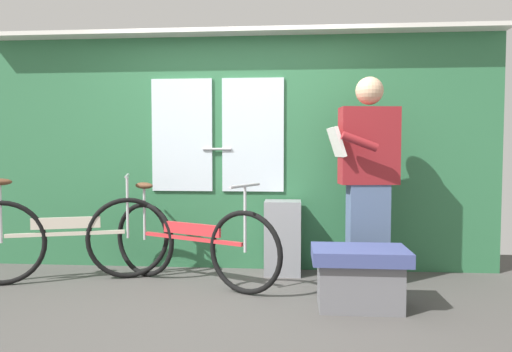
% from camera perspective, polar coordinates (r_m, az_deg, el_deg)
% --- Properties ---
extents(ground_plane, '(6.01, 4.00, 0.04)m').
position_cam_1_polar(ground_plane, '(3.66, -4.42, -15.83)').
color(ground_plane, '#474442').
extents(train_door_wall, '(5.01, 0.28, 2.31)m').
position_cam_1_polar(train_door_wall, '(4.65, -2.26, 3.59)').
color(train_door_wall, '#2D6B42').
rests_on(train_door_wall, ground_plane).
extents(bicycle_near_door, '(1.62, 0.84, 0.90)m').
position_cam_1_polar(bicycle_near_door, '(4.17, -7.92, -7.99)').
color(bicycle_near_door, black).
rests_on(bicycle_near_door, ground_plane).
extents(bicycle_leaning_behind, '(1.73, 0.66, 0.95)m').
position_cam_1_polar(bicycle_leaning_behind, '(4.53, -22.08, -6.96)').
color(bicycle_leaning_behind, black).
rests_on(bicycle_leaning_behind, ground_plane).
extents(passenger_reading_newspaper, '(0.61, 0.55, 1.79)m').
position_cam_1_polar(passenger_reading_newspaper, '(4.16, 13.34, 0.04)').
color(passenger_reading_newspaper, slate).
rests_on(passenger_reading_newspaper, ground_plane).
extents(trash_bin_by_wall, '(0.34, 0.28, 0.70)m').
position_cam_1_polar(trash_bin_by_wall, '(4.48, 3.25, -7.45)').
color(trash_bin_by_wall, gray).
rests_on(trash_bin_by_wall, ground_plane).
extents(bench_seat_corner, '(0.70, 0.44, 0.45)m').
position_cam_1_polar(bench_seat_corner, '(3.64, 12.40, -11.75)').
color(bench_seat_corner, '#3D477F').
rests_on(bench_seat_corner, ground_plane).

